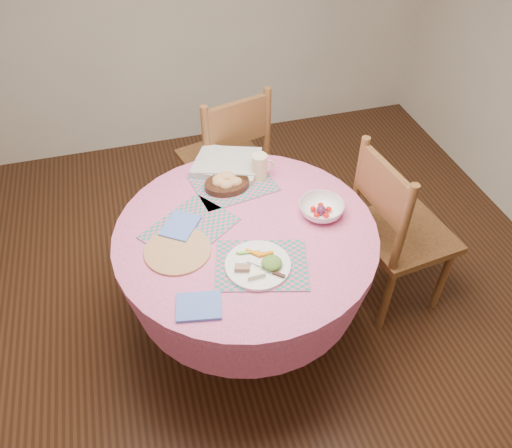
# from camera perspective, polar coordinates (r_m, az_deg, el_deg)

# --- Properties ---
(ground) EXTENTS (4.00, 4.00, 0.00)m
(ground) POSITION_cam_1_polar(r_m,az_deg,el_deg) (2.90, -0.97, -11.46)
(ground) COLOR #331C0F
(ground) RESTS_ON ground
(room_envelope) EXTENTS (4.01, 4.01, 2.71)m
(room_envelope) POSITION_cam_1_polar(r_m,az_deg,el_deg) (1.80, -1.65, 21.91)
(room_envelope) COLOR silver
(room_envelope) RESTS_ON ground
(dining_table) EXTENTS (1.24, 1.24, 0.75)m
(dining_table) POSITION_cam_1_polar(r_m,az_deg,el_deg) (2.47, -1.12, -4.01)
(dining_table) COLOR pink
(dining_table) RESTS_ON ground
(chair_right) EXTENTS (0.51, 0.53, 1.03)m
(chair_right) POSITION_cam_1_polar(r_m,az_deg,el_deg) (2.74, 15.69, -0.62)
(chair_right) COLOR brown
(chair_right) RESTS_ON ground
(chair_back) EXTENTS (0.58, 0.56, 1.03)m
(chair_back) POSITION_cam_1_polar(r_m,az_deg,el_deg) (3.14, -3.30, 7.52)
(chair_back) COLOR brown
(chair_back) RESTS_ON ground
(placemat_front) EXTENTS (0.46, 0.39, 0.01)m
(placemat_front) POSITION_cam_1_polar(r_m,az_deg,el_deg) (2.18, 0.63, -4.67)
(placemat_front) COLOR #167E77
(placemat_front) RESTS_ON dining_table
(placemat_left) EXTENTS (0.50, 0.48, 0.01)m
(placemat_left) POSITION_cam_1_polar(r_m,az_deg,el_deg) (2.36, -7.56, -0.46)
(placemat_left) COLOR #167E77
(placemat_left) RESTS_ON dining_table
(placemat_back) EXTENTS (0.44, 0.36, 0.01)m
(placemat_back) POSITION_cam_1_polar(r_m,az_deg,el_deg) (2.59, -2.55, 4.60)
(placemat_back) COLOR #167E77
(placemat_back) RESTS_ON dining_table
(wicker_trivet) EXTENTS (0.30, 0.30, 0.01)m
(wicker_trivet) POSITION_cam_1_polar(r_m,az_deg,el_deg) (2.26, -8.94, -3.01)
(wicker_trivet) COLOR #AE764B
(wicker_trivet) RESTS_ON dining_table
(napkin_near) EXTENTS (0.20, 0.17, 0.01)m
(napkin_near) POSITION_cam_1_polar(r_m,az_deg,el_deg) (2.04, -6.55, -9.33)
(napkin_near) COLOR #5072CF
(napkin_near) RESTS_ON dining_table
(napkin_far) EXTENTS (0.22, 0.23, 0.01)m
(napkin_far) POSITION_cam_1_polar(r_m,az_deg,el_deg) (2.36, -8.63, -0.23)
(napkin_far) COLOR #5072CF
(napkin_far) RESTS_ON placemat_left
(dinner_plate) EXTENTS (0.29, 0.29, 0.05)m
(dinner_plate) POSITION_cam_1_polar(r_m,az_deg,el_deg) (2.15, 0.42, -4.61)
(dinner_plate) COLOR white
(dinner_plate) RESTS_ON placemat_front
(bread_bowl) EXTENTS (0.23, 0.23, 0.08)m
(bread_bowl) POSITION_cam_1_polar(r_m,az_deg,el_deg) (2.55, -3.41, 4.81)
(bread_bowl) COLOR black
(bread_bowl) RESTS_ON placemat_back
(latte_mug) EXTENTS (0.12, 0.08, 0.14)m
(latte_mug) POSITION_cam_1_polar(r_m,az_deg,el_deg) (2.58, 0.45, 6.58)
(latte_mug) COLOR beige
(latte_mug) RESTS_ON placemat_back
(fruit_bowl) EXTENTS (0.28, 0.28, 0.07)m
(fruit_bowl) POSITION_cam_1_polar(r_m,az_deg,el_deg) (2.41, 7.47, 1.69)
(fruit_bowl) COLOR white
(fruit_bowl) RESTS_ON dining_table
(newspaper_stack) EXTENTS (0.43, 0.40, 0.04)m
(newspaper_stack) POSITION_cam_1_polar(r_m,az_deg,el_deg) (2.69, -3.25, 6.93)
(newspaper_stack) COLOR silver
(newspaper_stack) RESTS_ON dining_table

